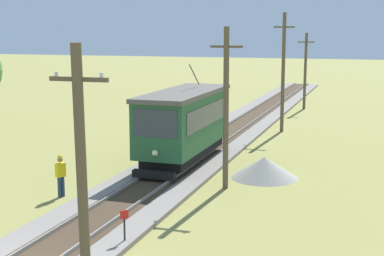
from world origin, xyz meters
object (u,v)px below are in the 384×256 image
Objects in this scene: red_tram at (184,123)px; gravel_pile at (264,167)px; utility_pole_foreground at (82,187)px; track_worker at (61,174)px; utility_pole_far at (305,70)px; utility_pole_near_tram at (226,107)px; trackside_signal_marker at (124,226)px; utility_pole_mid at (283,71)px.

red_tram is 4.91m from gravel_pile.
utility_pole_foreground reaches higher than gravel_pile.
track_worker reaches higher than gravel_pile.
utility_pole_foreground is 0.99× the size of utility_pole_far.
gravel_pile is 9.36m from track_worker.
utility_pole_near_tram reaches higher than trackside_signal_marker.
utility_pole_near_tram is 3.92× the size of track_worker.
utility_pole_far is 34.69m from trackside_signal_marker.
track_worker is at bearing -113.20° from red_tram.
track_worker is (-6.14, -30.39, -2.43)m from utility_pole_far.
red_tram is 2.72× the size of gravel_pile.
trackside_signal_marker is at bearing -104.82° from gravel_pile.
utility_pole_foreground reaches higher than trackside_signal_marker.
utility_pole_mid is at bearing 98.57° from track_worker.
utility_pole_near_tram reaches higher than track_worker.
utility_pole_foreground is 39.50m from utility_pole_far.
utility_pole_mid is (3.13, 11.36, 1.91)m from red_tram.
utility_pole_near_tram reaches higher than utility_pole_foreground.
utility_pole_foreground is 5.58× the size of trackside_signal_marker.
trackside_signal_marker is at bearing -80.81° from red_tram.
utility_pole_near_tram is at bearing -49.25° from red_tram.
track_worker is at bearing -142.59° from gravel_pile.
red_tram is 16.47m from utility_pole_foreground.
red_tram is 11.43m from trackside_signal_marker.
utility_pole_mid is 4.49× the size of track_worker.
gravel_pile is (2.60, 9.84, -0.17)m from trackside_signal_marker.
gravel_pile is at bearing 75.18° from trackside_signal_marker.
utility_pole_near_tram is at bearing 80.06° from trackside_signal_marker.
utility_pole_near_tram reaches higher than gravel_pile.
utility_pole_near_tram is 4.06m from gravel_pile.
trackside_signal_marker is 6.38m from track_worker.
utility_pole_far reaches higher than trackside_signal_marker.
trackside_signal_marker is (1.81, -11.18, -1.53)m from red_tram.
utility_pole_far reaches higher than track_worker.
gravel_pile is (4.41, -1.34, -1.69)m from red_tram.
gravel_pile is (1.28, -12.70, -3.60)m from utility_pole_mid.
utility_pole_foreground is at bearing -28.96° from track_worker.
trackside_signal_marker is (-1.32, -22.54, -3.44)m from utility_pole_mid.
red_tram is 11.94m from utility_pole_mid.
trackside_signal_marker is at bearing -99.94° from utility_pole_near_tram.
gravel_pile is at bearing 85.05° from utility_pole_foreground.
utility_pole_far is (0.00, 39.50, 0.03)m from utility_pole_foreground.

